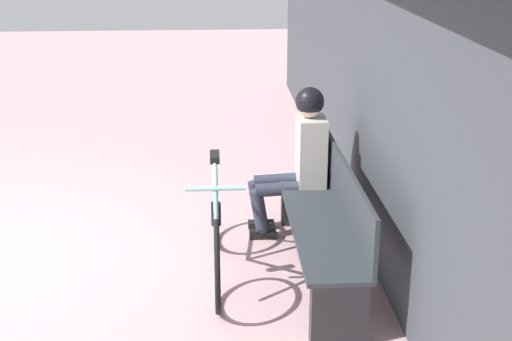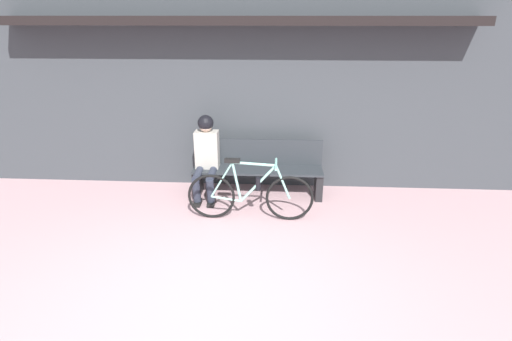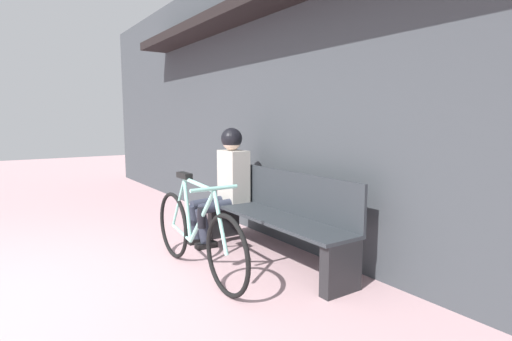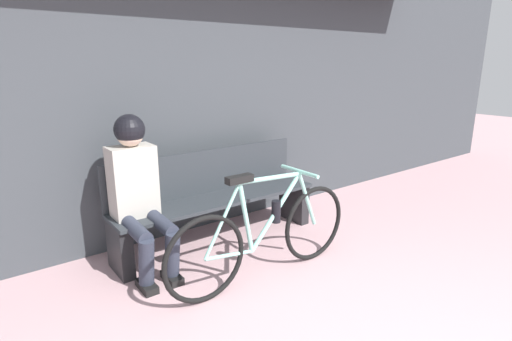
% 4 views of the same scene
% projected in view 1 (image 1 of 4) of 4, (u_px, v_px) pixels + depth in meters
% --- Properties ---
extents(ground_plane, '(24.00, 24.00, 0.00)m').
position_uv_depth(ground_plane, '(5.00, 263.00, 5.44)').
color(ground_plane, '#C69EA3').
extents(storefront_wall, '(12.00, 0.56, 3.20)m').
position_uv_depth(storefront_wall, '(384.00, 41.00, 5.05)').
color(storefront_wall, '#3D4247').
rests_on(storefront_wall, ground_plane).
extents(park_bench_near, '(1.92, 0.42, 0.84)m').
position_uv_depth(park_bench_near, '(327.00, 223.00, 5.15)').
color(park_bench_near, '#2D3338').
rests_on(park_bench_near, ground_plane).
extents(bicycle, '(1.67, 0.40, 0.86)m').
position_uv_depth(bicycle, '(216.00, 228.00, 5.17)').
color(bicycle, black).
rests_on(bicycle, ground_plane).
extents(person_seated, '(0.34, 0.62, 1.24)m').
position_uv_depth(person_seated, '(300.00, 152.00, 5.75)').
color(person_seated, '#2D3342').
rests_on(person_seated, ground_plane).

